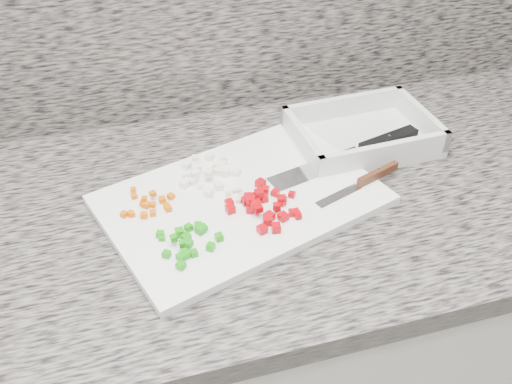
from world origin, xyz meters
TOP-DOWN VIEW (x-y plane):
  - cabinet at (0.00, 1.44)m, footprint 3.92×0.62m
  - countertop at (0.00, 1.44)m, footprint 3.96×0.64m
  - cutting_board at (0.11, 1.43)m, footprint 0.51×0.42m
  - carrot_pile at (-0.05, 1.44)m, footprint 0.09×0.08m
  - onion_pile at (0.06, 1.50)m, footprint 0.11×0.12m
  - green_pepper_pile at (-0.00, 1.34)m, footprint 0.10×0.09m
  - red_pepper_pile at (0.13, 1.38)m, footprint 0.12×0.13m
  - garlic_pile at (0.10, 1.42)m, footprint 0.05×0.05m
  - chef_knife at (0.36, 1.49)m, footprint 0.32×0.11m
  - paring_knife at (0.33, 1.40)m, footprint 0.18×0.07m
  - tray at (0.37, 1.54)m, footprint 0.27×0.20m

SIDE VIEW (x-z plane):
  - cabinet at x=0.00m, z-range 0.00..0.86m
  - countertop at x=0.00m, z-range 0.86..0.90m
  - cutting_board at x=0.11m, z-range 0.90..0.91m
  - tray at x=0.37m, z-range 0.89..0.95m
  - garlic_pile at x=0.10m, z-range 0.91..0.92m
  - chef_knife at x=0.36m, z-range 0.91..0.93m
  - carrot_pile at x=-0.05m, z-range 0.91..0.93m
  - paring_knife at x=0.33m, z-range 0.91..0.93m
  - onion_pile at x=0.06m, z-range 0.91..0.93m
  - green_pepper_pile at x=0.00m, z-range 0.91..0.93m
  - red_pepper_pile at x=0.13m, z-range 0.91..0.93m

